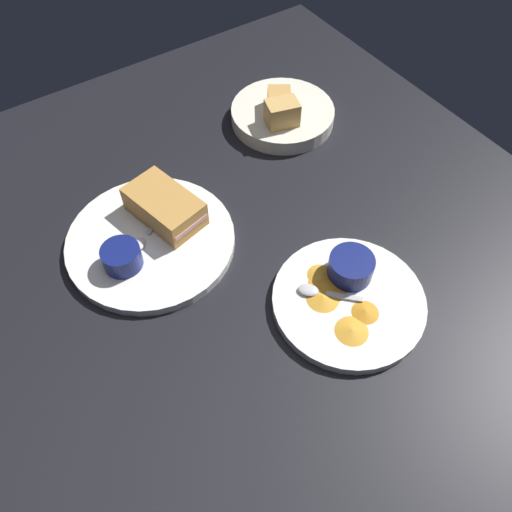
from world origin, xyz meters
The scene contains 10 objects.
ground_plane centered at (0.00, 0.00, -1.50)cm, with size 110.00×110.00×3.00cm, color black.
plate_sandwich_main centered at (-6.85, -11.92, 0.80)cm, with size 27.70×27.70×1.60cm, color white.
sandwich_half_near centered at (-9.58, -7.42, 4.00)cm, with size 14.51×10.38×4.80cm.
ramekin_dark_sauce centered at (-4.50, -17.69, 3.54)cm, with size 6.13×6.13×3.59cm.
spoon_by_dark_ramekin centered at (-6.97, -13.20, 1.96)cm, with size 6.06×9.35×0.80cm.
plate_chips_companion centered at (20.25, 7.67, 0.80)cm, with size 23.22×23.22×1.60cm, color white.
ramekin_light_gravy centered at (16.77, 10.57, 3.58)cm, with size 6.98×6.98×3.67cm.
spoon_by_gravy_ramekin centered at (16.75, 4.21, 1.96)cm, with size 8.06×7.99×0.80cm.
plantain_chip_scatter centered at (19.28, 5.76, 1.90)cm, with size 16.54×9.77×0.60cm.
bread_basket_rear centered at (-20.11, 24.16, 2.05)cm, with size 20.51×20.51×7.68cm.
Camera 1 is at (46.40, -26.77, 67.97)cm, focal length 36.28 mm.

